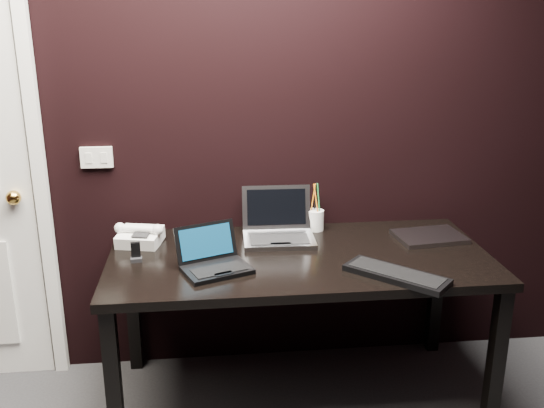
{
  "coord_description": "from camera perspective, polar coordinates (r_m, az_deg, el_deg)",
  "views": [
    {
      "loc": [
        -0.1,
        -1.09,
        1.78
      ],
      "look_at": [
        0.17,
        1.35,
        1.0
      ],
      "focal_mm": 40.0,
      "sensor_mm": 36.0,
      "label": 1
    }
  ],
  "objects": [
    {
      "name": "wall_switch",
      "position": [
        3.0,
        -16.19,
        4.24
      ],
      "size": [
        0.15,
        0.02,
        0.1
      ],
      "color": "silver",
      "rests_on": "wall_back"
    },
    {
      "name": "desk",
      "position": [
        2.76,
        2.59,
        -6.27
      ],
      "size": [
        1.7,
        0.8,
        0.74
      ],
      "color": "black",
      "rests_on": "ground"
    },
    {
      "name": "pen_cup",
      "position": [
        3.01,
        4.12,
        -1.43
      ],
      "size": [
        0.1,
        0.1,
        0.24
      ],
      "color": "white",
      "rests_on": "desk"
    },
    {
      "name": "closed_laptop",
      "position": [
        3.0,
        14.57,
        -2.98
      ],
      "size": [
        0.34,
        0.26,
        0.02
      ],
      "color": "#95959A",
      "rests_on": "desk"
    },
    {
      "name": "wall_back",
      "position": [
        2.93,
        -4.31,
        8.19
      ],
      "size": [
        4.0,
        0.0,
        4.0
      ],
      "primitive_type": "plane",
      "rotation": [
        1.57,
        0.0,
        0.0
      ],
      "color": "black",
      "rests_on": "ground"
    },
    {
      "name": "mobile_phone",
      "position": [
        2.71,
        -12.68,
        -4.61
      ],
      "size": [
        0.05,
        0.05,
        0.08
      ],
      "color": "black",
      "rests_on": "desk"
    },
    {
      "name": "silver_laptop",
      "position": [
        2.89,
        0.59,
        -2.5
      ],
      "size": [
        0.34,
        0.31,
        0.23
      ],
      "color": "#96979B",
      "rests_on": "desk"
    },
    {
      "name": "desk_phone",
      "position": [
        2.89,
        -12.33,
        -2.96
      ],
      "size": [
        0.24,
        0.22,
        0.11
      ],
      "color": "white",
      "rests_on": "desk"
    },
    {
      "name": "netbook",
      "position": [
        2.57,
        -5.5,
        -5.4
      ],
      "size": [
        0.34,
        0.32,
        0.17
      ],
      "color": "black",
      "rests_on": "desk"
    },
    {
      "name": "ext_keyboard",
      "position": [
        2.55,
        11.62,
        -6.52
      ],
      "size": [
        0.41,
        0.4,
        0.03
      ],
      "color": "black",
      "rests_on": "desk"
    }
  ]
}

